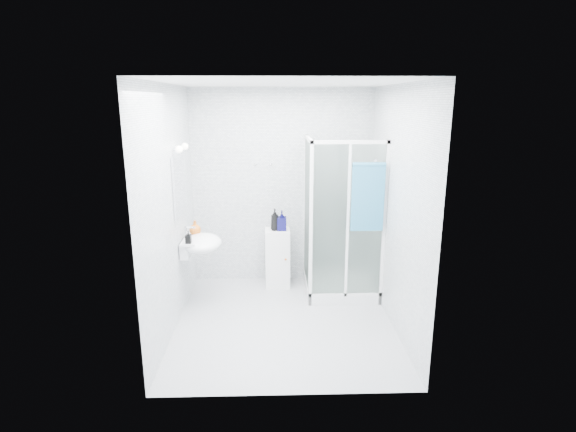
{
  "coord_description": "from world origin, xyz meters",
  "views": [
    {
      "loc": [
        -0.1,
        -4.62,
        2.43
      ],
      "look_at": [
        0.05,
        0.35,
        1.15
      ],
      "focal_mm": 28.0,
      "sensor_mm": 36.0,
      "label": 1
    }
  ],
  "objects_px": {
    "shower_enclosure": "(335,261)",
    "storage_cabinet": "(278,258)",
    "shampoo_bottle_a": "(275,220)",
    "shampoo_bottle_b": "(282,221)",
    "hand_towel": "(368,195)",
    "soap_dispenser_orange": "(195,228)",
    "wall_basin": "(200,244)",
    "soap_dispenser_black": "(188,237)"
  },
  "relations": [
    {
      "from": "shampoo_bottle_a",
      "to": "shampoo_bottle_b",
      "type": "relative_size",
      "value": 1.1
    },
    {
      "from": "wall_basin",
      "to": "shampoo_bottle_b",
      "type": "xyz_separation_m",
      "value": [
        0.98,
        0.58,
        0.12
      ]
    },
    {
      "from": "shower_enclosure",
      "to": "wall_basin",
      "type": "bearing_deg",
      "value": -169.19
    },
    {
      "from": "hand_towel",
      "to": "soap_dispenser_black",
      "type": "distance_m",
      "value": 2.09
    },
    {
      "from": "hand_towel",
      "to": "soap_dispenser_orange",
      "type": "xyz_separation_m",
      "value": [
        -2.02,
        0.23,
        -0.43
      ]
    },
    {
      "from": "shampoo_bottle_a",
      "to": "wall_basin",
      "type": "bearing_deg",
      "value": -146.54
    },
    {
      "from": "shampoo_bottle_a",
      "to": "hand_towel",
      "type": "bearing_deg",
      "value": -32.15
    },
    {
      "from": "wall_basin",
      "to": "soap_dispenser_orange",
      "type": "height_order",
      "value": "soap_dispenser_orange"
    },
    {
      "from": "storage_cabinet",
      "to": "hand_towel",
      "type": "xyz_separation_m",
      "value": [
        1.03,
        -0.68,
        0.99
      ]
    },
    {
      "from": "shower_enclosure",
      "to": "soap_dispenser_orange",
      "type": "height_order",
      "value": "shower_enclosure"
    },
    {
      "from": "hand_towel",
      "to": "soap_dispenser_orange",
      "type": "relative_size",
      "value": 4.45
    },
    {
      "from": "hand_towel",
      "to": "soap_dispenser_orange",
      "type": "height_order",
      "value": "hand_towel"
    },
    {
      "from": "shower_enclosure",
      "to": "storage_cabinet",
      "type": "height_order",
      "value": "shower_enclosure"
    },
    {
      "from": "shower_enclosure",
      "to": "wall_basin",
      "type": "height_order",
      "value": "shower_enclosure"
    },
    {
      "from": "storage_cabinet",
      "to": "shampoo_bottle_a",
      "type": "bearing_deg",
      "value": -156.88
    },
    {
      "from": "hand_towel",
      "to": "shampoo_bottle_a",
      "type": "bearing_deg",
      "value": 147.85
    },
    {
      "from": "soap_dispenser_orange",
      "to": "hand_towel",
      "type": "bearing_deg",
      "value": -6.43
    },
    {
      "from": "hand_towel",
      "to": "shampoo_bottle_a",
      "type": "relative_size",
      "value": 2.76
    },
    {
      "from": "wall_basin",
      "to": "shampoo_bottle_b",
      "type": "bearing_deg",
      "value": 30.83
    },
    {
      "from": "shower_enclosure",
      "to": "wall_basin",
      "type": "xyz_separation_m",
      "value": [
        -1.66,
        -0.32,
        0.35
      ]
    },
    {
      "from": "shampoo_bottle_b",
      "to": "shampoo_bottle_a",
      "type": "bearing_deg",
      "value": 179.06
    },
    {
      "from": "shampoo_bottle_a",
      "to": "soap_dispenser_black",
      "type": "relative_size",
      "value": 1.99
    },
    {
      "from": "shampoo_bottle_b",
      "to": "storage_cabinet",
      "type": "bearing_deg",
      "value": 164.41
    },
    {
      "from": "shower_enclosure",
      "to": "shampoo_bottle_a",
      "type": "xyz_separation_m",
      "value": [
        -0.77,
        0.27,
        0.48
      ]
    },
    {
      "from": "hand_towel",
      "to": "shower_enclosure",
      "type": "bearing_deg",
      "value": 126.24
    },
    {
      "from": "soap_dispenser_orange",
      "to": "soap_dispenser_black",
      "type": "height_order",
      "value": "soap_dispenser_orange"
    },
    {
      "from": "hand_towel",
      "to": "storage_cabinet",
      "type": "bearing_deg",
      "value": 146.44
    },
    {
      "from": "wall_basin",
      "to": "hand_towel",
      "type": "xyz_separation_m",
      "value": [
        1.95,
        -0.09,
        0.58
      ]
    },
    {
      "from": "shampoo_bottle_b",
      "to": "hand_towel",
      "type": "bearing_deg",
      "value": -34.48
    },
    {
      "from": "storage_cabinet",
      "to": "soap_dispenser_black",
      "type": "relative_size",
      "value": 5.41
    },
    {
      "from": "shampoo_bottle_b",
      "to": "soap_dispenser_black",
      "type": "bearing_deg",
      "value": -144.17
    },
    {
      "from": "storage_cabinet",
      "to": "shampoo_bottle_a",
      "type": "xyz_separation_m",
      "value": [
        -0.03,
        -0.01,
        0.54
      ]
    },
    {
      "from": "wall_basin",
      "to": "hand_towel",
      "type": "relative_size",
      "value": 0.71
    },
    {
      "from": "wall_basin",
      "to": "shampoo_bottle_a",
      "type": "distance_m",
      "value": 1.07
    },
    {
      "from": "wall_basin",
      "to": "soap_dispenser_orange",
      "type": "bearing_deg",
      "value": 117.37
    },
    {
      "from": "hand_towel",
      "to": "soap_dispenser_black",
      "type": "bearing_deg",
      "value": -177.06
    },
    {
      "from": "wall_basin",
      "to": "shampoo_bottle_a",
      "type": "height_order",
      "value": "shampoo_bottle_a"
    },
    {
      "from": "shampoo_bottle_a",
      "to": "soap_dispenser_orange",
      "type": "distance_m",
      "value": 1.06
    },
    {
      "from": "soap_dispenser_orange",
      "to": "storage_cabinet",
      "type": "bearing_deg",
      "value": 24.7
    },
    {
      "from": "soap_dispenser_black",
      "to": "shampoo_bottle_a",
      "type": "bearing_deg",
      "value": 38.37
    },
    {
      "from": "storage_cabinet",
      "to": "soap_dispenser_black",
      "type": "height_order",
      "value": "soap_dispenser_black"
    },
    {
      "from": "shampoo_bottle_a",
      "to": "shampoo_bottle_b",
      "type": "distance_m",
      "value": 0.09
    }
  ]
}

